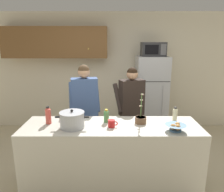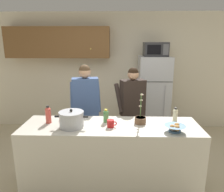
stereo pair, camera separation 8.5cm
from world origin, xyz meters
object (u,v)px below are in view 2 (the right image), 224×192
at_px(person_near_pot, 86,103).
at_px(bottle_near_edge, 175,115).
at_px(coffee_mug, 110,123).
at_px(bread_bowl, 175,128).
at_px(person_by_sink, 132,103).
at_px(bottle_far_corner, 106,116).
at_px(potted_orchid, 140,119).
at_px(refrigerator, 153,96).
at_px(bottle_mid_counter, 48,115).
at_px(microwave, 156,49).
at_px(cooking_pot, 72,119).

relative_size(person_near_pot, bottle_near_edge, 8.27).
distance_m(coffee_mug, bread_bowl, 0.79).
bearing_deg(coffee_mug, person_by_sink, 70.14).
xyz_separation_m(person_by_sink, bottle_far_corner, (-0.40, -0.75, 0.04)).
distance_m(bottle_near_edge, bottle_far_corner, 0.94).
distance_m(bottle_near_edge, potted_orchid, 0.49).
xyz_separation_m(person_near_pot, bottle_near_edge, (1.30, -0.56, 0.00)).
bearing_deg(bottle_far_corner, person_near_pot, 120.97).
bearing_deg(refrigerator, coffee_mug, -113.81).
bearing_deg(bottle_mid_counter, bread_bowl, -8.66).
distance_m(bottle_mid_counter, potted_orchid, 1.22).
relative_size(microwave, potted_orchid, 1.16).
xyz_separation_m(microwave, potted_orchid, (-0.45, -1.75, -0.84)).
distance_m(refrigerator, bread_bowl, 2.04).
bearing_deg(coffee_mug, bottle_far_corner, 111.39).
bearing_deg(microwave, potted_orchid, -104.48).
xyz_separation_m(microwave, person_by_sink, (-0.51, -0.97, -0.85)).
height_order(coffee_mug, bottle_near_edge, bottle_near_edge).
distance_m(bottle_mid_counter, bottle_far_corner, 0.77).
bearing_deg(cooking_pot, potted_orchid, 9.89).
bearing_deg(bottle_near_edge, microwave, 90.82).
bearing_deg(bread_bowl, bottle_far_corner, 160.59).
distance_m(microwave, person_by_sink, 1.38).
relative_size(refrigerator, bottle_near_edge, 8.54).
relative_size(bread_bowl, bottle_far_corner, 1.42).
xyz_separation_m(person_by_sink, bread_bowl, (0.45, -1.05, -0.00)).
bearing_deg(bottle_near_edge, coffee_mug, -165.77).
bearing_deg(refrigerator, person_near_pot, -138.42).
relative_size(refrigerator, person_near_pot, 1.03).
distance_m(person_near_pot, bread_bowl, 1.51).
bearing_deg(bottle_far_corner, bottle_mid_counter, -176.01).
xyz_separation_m(person_by_sink, bottle_near_edge, (0.53, -0.70, 0.05)).
distance_m(coffee_mug, bottle_far_corner, 0.19).
distance_m(refrigerator, potted_orchid, 1.84).
xyz_separation_m(person_near_pot, potted_orchid, (0.82, -0.64, -0.03)).
bearing_deg(potted_orchid, microwave, 75.52).
height_order(microwave, potted_orchid, microwave).
distance_m(person_by_sink, bottle_far_corner, 0.85).
height_order(bread_bowl, bottle_mid_counter, bottle_mid_counter).
xyz_separation_m(refrigerator, microwave, (0.00, -0.02, 0.98)).
height_order(cooking_pot, bread_bowl, cooking_pot).
bearing_deg(bottle_far_corner, coffee_mug, -68.61).
relative_size(person_near_pot, person_by_sink, 1.04).
xyz_separation_m(refrigerator, bottle_near_edge, (0.02, -1.69, 0.18)).
height_order(bottle_mid_counter, bottle_far_corner, bottle_mid_counter).
relative_size(bread_bowl, potted_orchid, 0.62).
relative_size(coffee_mug, bread_bowl, 0.51).
height_order(cooking_pot, bottle_mid_counter, cooking_pot).
bearing_deg(coffee_mug, person_near_pot, 118.99).
xyz_separation_m(refrigerator, bread_bowl, (-0.06, -2.04, 0.13)).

